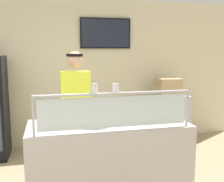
# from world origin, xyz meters

# --- Properties ---
(ground_plane) EXTENTS (12.00, 12.00, 0.00)m
(ground_plane) POSITION_xyz_m (0.91, 1.00, 0.00)
(ground_plane) COLOR tan
(ground_plane) RESTS_ON ground
(shop_rear_unit) EXTENTS (6.21, 0.13, 2.70)m
(shop_rear_unit) POSITION_xyz_m (0.91, 2.53, 1.36)
(shop_rear_unit) COLOR beige
(shop_rear_unit) RESTS_ON ground
(serving_counter) EXTENTS (1.81, 0.73, 0.95)m
(serving_counter) POSITION_xyz_m (0.91, 0.37, 0.47)
(serving_counter) COLOR #BCB7B2
(serving_counter) RESTS_ON ground
(sneeze_guard) EXTENTS (1.64, 0.06, 0.40)m
(sneeze_guard) POSITION_xyz_m (0.91, 0.06, 1.21)
(sneeze_guard) COLOR #B2B5BC
(sneeze_guard) RESTS_ON serving_counter
(pizza_tray) EXTENTS (0.41, 0.41, 0.04)m
(pizza_tray) POSITION_xyz_m (0.73, 0.33, 0.97)
(pizza_tray) COLOR #9EA0A8
(pizza_tray) RESTS_ON serving_counter
(pizza_server) EXTENTS (0.09, 0.28, 0.01)m
(pizza_server) POSITION_xyz_m (0.72, 0.31, 0.99)
(pizza_server) COLOR #ADAFB7
(pizza_server) RESTS_ON pizza_tray
(parmesan_shaker) EXTENTS (0.06, 0.06, 0.10)m
(parmesan_shaker) POSITION_xyz_m (0.70, 0.06, 1.39)
(parmesan_shaker) COLOR white
(parmesan_shaker) RESTS_ON sneeze_guard
(pepper_flake_shaker) EXTENTS (0.06, 0.06, 0.09)m
(pepper_flake_shaker) POSITION_xyz_m (0.91, 0.06, 1.39)
(pepper_flake_shaker) COLOR white
(pepper_flake_shaker) RESTS_ON sneeze_guard
(worker_figure) EXTENTS (0.41, 0.50, 1.76)m
(worker_figure) POSITION_xyz_m (0.60, 0.98, 1.01)
(worker_figure) COLOR #23232D
(worker_figure) RESTS_ON ground
(prep_shelf) EXTENTS (0.70, 0.55, 0.95)m
(prep_shelf) POSITION_xyz_m (2.41, 2.04, 0.47)
(prep_shelf) COLOR #B7BABF
(prep_shelf) RESTS_ON ground
(pizza_box_stack) EXTENTS (0.44, 0.43, 0.32)m
(pizza_box_stack) POSITION_xyz_m (2.41, 2.04, 1.10)
(pizza_box_stack) COLOR tan
(pizza_box_stack) RESTS_ON prep_shelf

